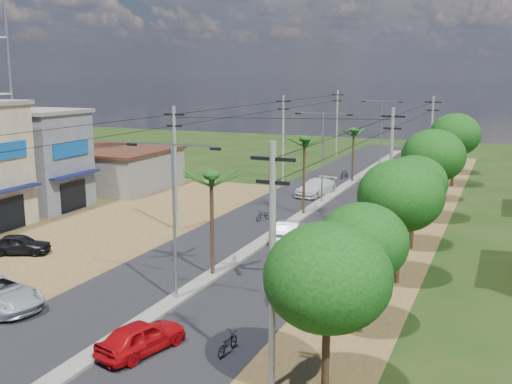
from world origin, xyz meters
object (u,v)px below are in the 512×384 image
car_silver_mid (290,231)px  moto_rider_east (227,344)px  car_white_far (316,188)px  car_parked_dark (20,245)px  car_red_near (141,338)px

car_silver_mid → moto_rider_east: 17.05m
car_white_far → car_parked_dark: 27.57m
car_parked_dark → moto_rider_east: car_parked_dark is taller
car_red_near → car_white_far: car_white_far is taller
car_parked_dark → moto_rider_east: (17.93, -7.19, -0.22)m
car_red_near → moto_rider_east: (3.24, 1.33, -0.26)m
car_silver_mid → car_red_near: bearing=80.7°
car_white_far → moto_rider_east: (6.34, -32.21, -0.34)m
car_white_far → car_parked_dark: size_ratio=1.40×
car_silver_mid → moto_rider_east: size_ratio=2.71×
car_red_near → car_parked_dark: 16.98m
car_white_far → car_red_near: bearing=-73.9°
car_red_near → moto_rider_east: size_ratio=2.50×
car_silver_mid → moto_rider_east: car_silver_mid is taller
car_red_near → car_parked_dark: size_ratio=1.06×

